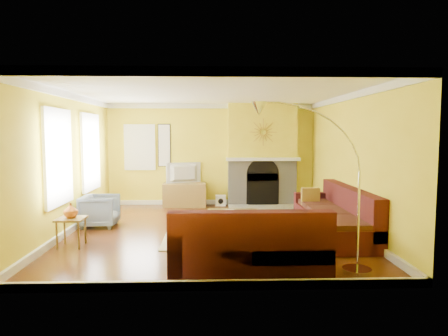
{
  "coord_description": "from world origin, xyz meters",
  "views": [
    {
      "loc": [
        -0.0,
        -7.73,
        1.92
      ],
      "look_at": [
        0.26,
        0.4,
        1.21
      ],
      "focal_mm": 32.0,
      "sensor_mm": 36.0,
      "label": 1
    }
  ],
  "objects_px": {
    "armchair": "(100,211)",
    "arc_lamp": "(313,189)",
    "sectional_sofa": "(273,217)",
    "media_console": "(185,195)",
    "coffee_table": "(234,223)",
    "side_table": "(71,232)"
  },
  "relations": [
    {
      "from": "media_console",
      "to": "arc_lamp",
      "type": "distance_m",
      "value": 5.59
    },
    {
      "from": "coffee_table",
      "to": "side_table",
      "type": "bearing_deg",
      "value": -165.07
    },
    {
      "from": "sectional_sofa",
      "to": "arc_lamp",
      "type": "distance_m",
      "value": 1.78
    },
    {
      "from": "coffee_table",
      "to": "media_console",
      "type": "bearing_deg",
      "value": 111.26
    },
    {
      "from": "side_table",
      "to": "arc_lamp",
      "type": "distance_m",
      "value": 4.12
    },
    {
      "from": "sectional_sofa",
      "to": "side_table",
      "type": "height_order",
      "value": "sectional_sofa"
    },
    {
      "from": "sectional_sofa",
      "to": "arc_lamp",
      "type": "xyz_separation_m",
      "value": [
        0.29,
        -1.61,
        0.71
      ]
    },
    {
      "from": "sectional_sofa",
      "to": "media_console",
      "type": "height_order",
      "value": "sectional_sofa"
    },
    {
      "from": "armchair",
      "to": "arc_lamp",
      "type": "xyz_separation_m",
      "value": [
        3.67,
        -2.88,
        0.84
      ]
    },
    {
      "from": "coffee_table",
      "to": "media_console",
      "type": "height_order",
      "value": "media_console"
    },
    {
      "from": "sectional_sofa",
      "to": "side_table",
      "type": "distance_m",
      "value": 3.48
    },
    {
      "from": "coffee_table",
      "to": "arc_lamp",
      "type": "distance_m",
      "value": 2.56
    },
    {
      "from": "media_console",
      "to": "armchair",
      "type": "relative_size",
      "value": 1.55
    },
    {
      "from": "media_console",
      "to": "coffee_table",
      "type": "bearing_deg",
      "value": -68.74
    },
    {
      "from": "coffee_table",
      "to": "armchair",
      "type": "xyz_separation_m",
      "value": [
        -2.74,
        0.69,
        0.13
      ]
    },
    {
      "from": "coffee_table",
      "to": "armchair",
      "type": "bearing_deg",
      "value": 165.77
    },
    {
      "from": "armchair",
      "to": "side_table",
      "type": "relative_size",
      "value": 1.46
    },
    {
      "from": "sectional_sofa",
      "to": "arc_lamp",
      "type": "relative_size",
      "value": 1.61
    },
    {
      "from": "armchair",
      "to": "arc_lamp",
      "type": "height_order",
      "value": "arc_lamp"
    },
    {
      "from": "sectional_sofa",
      "to": "media_console",
      "type": "distance_m",
      "value": 3.94
    },
    {
      "from": "coffee_table",
      "to": "arc_lamp",
      "type": "xyz_separation_m",
      "value": [
        0.93,
        -2.19,
        0.96
      ]
    },
    {
      "from": "armchair",
      "to": "arc_lamp",
      "type": "bearing_deg",
      "value": -128.11
    }
  ]
}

